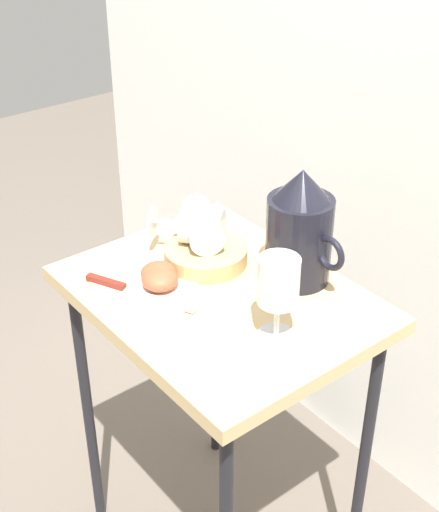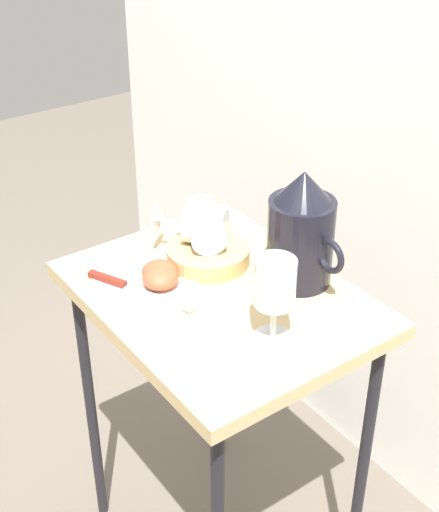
{
  "view_description": "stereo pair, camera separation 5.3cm",
  "coord_description": "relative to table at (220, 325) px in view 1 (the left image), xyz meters",
  "views": [
    {
      "loc": [
        0.9,
        -0.71,
        1.52
      ],
      "look_at": [
        0.0,
        0.0,
        0.82
      ],
      "focal_mm": 51.24,
      "sensor_mm": 36.0,
      "label": 1
    },
    {
      "loc": [
        0.93,
        -0.67,
        1.52
      ],
      "look_at": [
        0.0,
        0.0,
        0.82
      ],
      "focal_mm": 51.24,
      "sensor_mm": 36.0,
      "label": 2
    }
  ],
  "objects": [
    {
      "name": "wine_glass_tipped_near",
      "position": [
        -0.12,
        0.05,
        0.15
      ],
      "size": [
        0.16,
        0.15,
        0.08
      ],
      "color": "silver",
      "rests_on": "basket_tray"
    },
    {
      "name": "wine_glass_upright",
      "position": [
        0.17,
        -0.01,
        0.18
      ],
      "size": [
        0.07,
        0.07,
        0.16
      ],
      "color": "silver",
      "rests_on": "table"
    },
    {
      "name": "table",
      "position": [
        0.0,
        0.0,
        0.0
      ],
      "size": [
        0.58,
        0.45,
        0.74
      ],
      "color": "tan",
      "rests_on": "ground_plane"
    },
    {
      "name": "pitcher",
      "position": [
        0.06,
        0.15,
        0.17
      ],
      "size": [
        0.18,
        0.13,
        0.23
      ],
      "color": "black",
      "rests_on": "table"
    },
    {
      "name": "apple_half_left",
      "position": [
        -0.1,
        -0.07,
        0.1
      ],
      "size": [
        0.07,
        0.07,
        0.04
      ],
      "primitive_type": "ellipsoid",
      "color": "#C15133",
      "rests_on": "linen_napkin"
    },
    {
      "name": "basket_tray",
      "position": [
        -0.1,
        0.04,
        0.1
      ],
      "size": [
        0.17,
        0.17,
        0.03
      ],
      "primitive_type": "cylinder",
      "color": "tan",
      "rests_on": "table"
    },
    {
      "name": "knife",
      "position": [
        -0.11,
        -0.14,
        0.09
      ],
      "size": [
        0.22,
        0.11,
        0.01
      ],
      "color": "silver",
      "rests_on": "linen_napkin"
    },
    {
      "name": "linen_napkin",
      "position": [
        -0.1,
        -0.1,
        0.08
      ],
      "size": [
        0.24,
        0.21,
        0.0
      ],
      "primitive_type": "cube",
      "rotation": [
        0.0,
        0.0,
        -0.14
      ],
      "color": "silver",
      "rests_on": "table"
    },
    {
      "name": "curtain_drape",
      "position": [
        0.0,
        0.51,
        0.31
      ],
      "size": [
        2.4,
        0.03,
        1.94
      ],
      "primitive_type": "cube",
      "color": "white",
      "rests_on": "ground_plane"
    },
    {
      "name": "wine_glass_tipped_far",
      "position": [
        -0.11,
        0.05,
        0.15
      ],
      "size": [
        0.16,
        0.12,
        0.07
      ],
      "color": "silver",
      "rests_on": "basket_tray"
    },
    {
      "name": "apple_half_right",
      "position": [
        -0.08,
        -0.08,
        0.1
      ],
      "size": [
        0.07,
        0.07,
        0.04
      ],
      "primitive_type": "ellipsoid",
      "color": "#C15133",
      "rests_on": "linen_napkin"
    }
  ]
}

